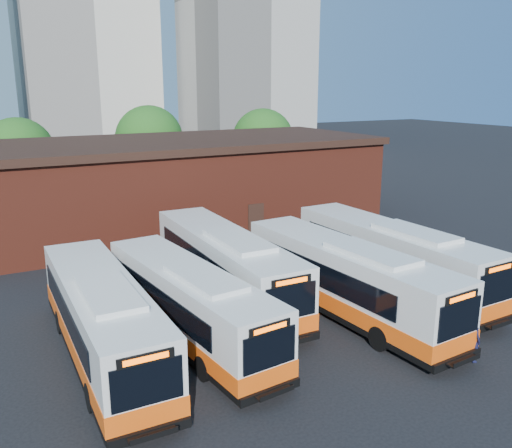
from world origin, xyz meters
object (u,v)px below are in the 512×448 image
bus_west (189,306)px  bus_east (391,259)px  bus_mideast (346,282)px  bus_farwest (103,322)px  bus_midwest (226,268)px  transit_worker (474,339)px

bus_west → bus_east: bus_east is taller
bus_mideast → bus_farwest: bearing=170.9°
bus_midwest → bus_east: (8.03, -2.75, -0.01)m
bus_farwest → bus_midwest: (6.67, 3.26, 0.08)m
bus_farwest → bus_midwest: bearing=26.7°
bus_west → transit_worker: size_ratio=6.68×
bus_farwest → bus_west: bus_farwest is taller
bus_farwest → transit_worker: (12.33, -6.78, -0.62)m
bus_east → transit_worker: size_ratio=7.22×
bus_mideast → transit_worker: 6.05m
bus_west → bus_mideast: (7.19, -0.99, 0.11)m
bus_farwest → bus_east: (14.70, 0.51, 0.07)m
bus_farwest → bus_mideast: bearing=-4.6°
bus_farwest → transit_worker: 14.09m
bus_mideast → bus_east: bus_east is taller
bus_farwest → bus_midwest: size_ratio=0.95×
bus_midwest → transit_worker: (5.66, -10.04, -0.69)m
transit_worker → bus_east: bearing=2.5°
bus_west → bus_mideast: bearing=-13.7°
bus_farwest → bus_west: bearing=0.7°
bus_east → transit_worker: bus_east is taller
bus_west → transit_worker: (8.83, -6.78, -0.56)m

